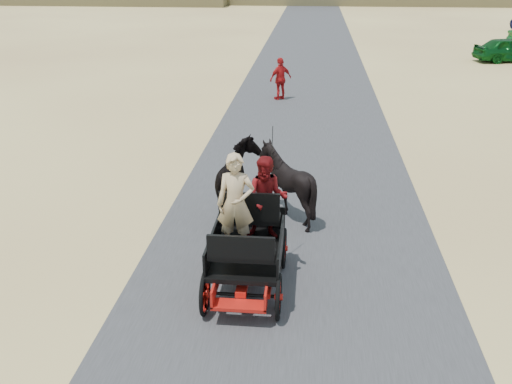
# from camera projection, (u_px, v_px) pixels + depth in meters

# --- Properties ---
(ground) EXTENTS (140.00, 140.00, 0.00)m
(ground) POSITION_uv_depth(u_px,v_px,m) (293.00, 251.00, 11.65)
(ground) COLOR tan
(road) EXTENTS (6.00, 140.00, 0.01)m
(road) POSITION_uv_depth(u_px,v_px,m) (293.00, 251.00, 11.65)
(road) COLOR #38383A
(road) RESTS_ON ground
(carriage) EXTENTS (1.30, 2.40, 0.72)m
(carriage) POSITION_uv_depth(u_px,v_px,m) (247.00, 269.00, 10.28)
(carriage) COLOR black
(carriage) RESTS_ON ground
(horse_left) EXTENTS (0.91, 2.01, 1.70)m
(horse_left) POSITION_uv_depth(u_px,v_px,m) (238.00, 182.00, 12.89)
(horse_left) COLOR black
(horse_left) RESTS_ON ground
(horse_right) EXTENTS (1.37, 1.54, 1.70)m
(horse_right) POSITION_uv_depth(u_px,v_px,m) (286.00, 183.00, 12.79)
(horse_right) COLOR black
(horse_right) RESTS_ON ground
(driver_man) EXTENTS (0.66, 0.43, 1.80)m
(driver_man) POSITION_uv_depth(u_px,v_px,m) (236.00, 204.00, 9.86)
(driver_man) COLOR tan
(driver_man) RESTS_ON carriage
(passenger_woman) EXTENTS (0.77, 0.60, 1.58)m
(passenger_woman) POSITION_uv_depth(u_px,v_px,m) (267.00, 198.00, 10.36)
(passenger_woman) COLOR #660C0F
(passenger_woman) RESTS_ON carriage
(pedestrian) EXTENTS (1.06, 0.94, 1.73)m
(pedestrian) POSITION_uv_depth(u_px,v_px,m) (281.00, 79.00, 23.42)
(pedestrian) COLOR #AD1316
(pedestrian) RESTS_ON ground
(car_a) EXTENTS (4.15, 2.41, 1.33)m
(car_a) POSITION_uv_depth(u_px,v_px,m) (510.00, 50.00, 31.84)
(car_a) COLOR #0C4C19
(car_a) RESTS_ON ground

